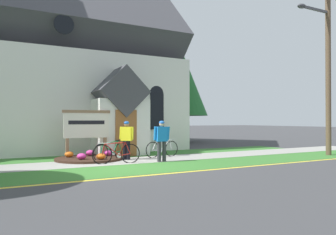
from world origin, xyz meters
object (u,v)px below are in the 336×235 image
at_px(bicycle_blue, 162,149).
at_px(cyclist_in_orange_jersey, 162,138).
at_px(bicycle_black, 117,153).
at_px(roadside_conifer, 179,80).
at_px(bicycle_yellow, 112,151).
at_px(church_sign, 87,126).
at_px(utility_pole, 327,48).
at_px(cyclist_in_red_jersey, 127,138).

bearing_deg(bicycle_blue, cyclist_in_orange_jersey, -117.39).
distance_m(bicycle_black, bicycle_blue, 2.73).
xyz_separation_m(cyclist_in_orange_jersey, roadside_conifer, (6.46, 9.86, 3.76)).
xyz_separation_m(bicycle_yellow, roadside_conifer, (8.08, 8.55, 4.32)).
height_order(bicycle_blue, cyclist_in_orange_jersey, cyclist_in_orange_jersey).
bearing_deg(church_sign, roadside_conifer, 40.29).
bearing_deg(church_sign, utility_pole, -20.57).
height_order(bicycle_black, roadside_conifer, roadside_conifer).
relative_size(church_sign, cyclist_in_orange_jersey, 1.28).
distance_m(church_sign, roadside_conifer, 12.05).
distance_m(church_sign, bicycle_blue, 3.41).
relative_size(bicycle_black, bicycle_blue, 1.04).
bearing_deg(bicycle_blue, cyclist_in_red_jersey, -172.23).
relative_size(church_sign, cyclist_in_red_jersey, 1.30).
distance_m(bicycle_blue, cyclist_in_red_jersey, 1.86).
bearing_deg(cyclist_in_orange_jersey, utility_pole, -10.68).
distance_m(bicycle_black, cyclist_in_orange_jersey, 1.85).
relative_size(church_sign, bicycle_blue, 1.19).
xyz_separation_m(bicycle_yellow, cyclist_in_red_jersey, (0.60, -0.11, 0.54)).
bearing_deg(church_sign, cyclist_in_orange_jersey, -44.89).
height_order(bicycle_blue, cyclist_in_red_jersey, cyclist_in_red_jersey).
xyz_separation_m(church_sign, bicycle_black, (0.64, -2.06, -0.99)).
height_order(church_sign, cyclist_in_orange_jersey, church_sign).
bearing_deg(roadside_conifer, bicycle_blue, -124.18).
height_order(bicycle_black, utility_pole, utility_pole).
xyz_separation_m(bicycle_yellow, utility_pole, (9.52, -2.79, 4.65)).
bearing_deg(church_sign, bicycle_yellow, -54.47).
bearing_deg(cyclist_in_red_jersey, roadside_conifer, 49.19).
relative_size(bicycle_blue, cyclist_in_orange_jersey, 1.08).
height_order(bicycle_blue, roadside_conifer, roadside_conifer).
distance_m(cyclist_in_orange_jersey, utility_pole, 9.02).
height_order(cyclist_in_red_jersey, cyclist_in_orange_jersey, cyclist_in_orange_jersey).
distance_m(bicycle_yellow, roadside_conifer, 12.53).
bearing_deg(cyclist_in_red_jersey, bicycle_blue, 7.77).
bearing_deg(cyclist_in_red_jersey, utility_pole, -16.77).
bearing_deg(utility_pole, church_sign, 159.43).
height_order(bicycle_yellow, utility_pole, utility_pole).
relative_size(utility_pole, roadside_conifer, 1.23).
height_order(bicycle_yellow, cyclist_in_red_jersey, cyclist_in_red_jersey).
bearing_deg(cyclist_in_orange_jersey, bicycle_blue, 62.61).
bearing_deg(bicycle_yellow, bicycle_black, -96.99).
relative_size(bicycle_blue, cyclist_in_red_jersey, 1.09).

